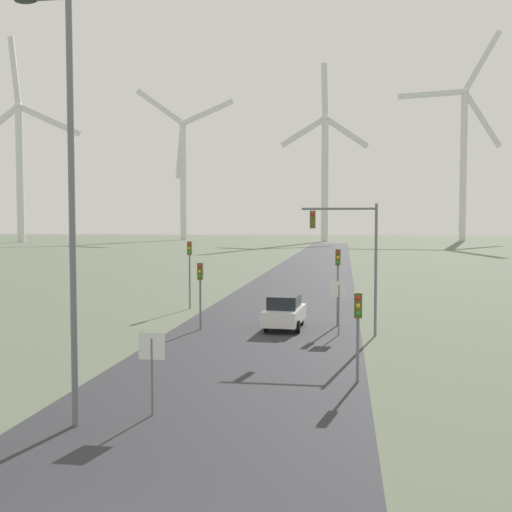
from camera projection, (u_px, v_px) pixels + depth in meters
The scene contains 14 objects.
road_surface at pixel (301, 283), 57.07m from camera, with size 10.00×240.00×0.01m.
streetlamp at pixel (71, 166), 16.43m from camera, with size 3.16×0.32×11.91m.
stop_sign_near at pixel (152, 358), 17.64m from camera, with size 0.81×0.07×2.48m.
stop_sign_far at pixel (339, 297), 30.48m from camera, with size 0.81×0.07×2.76m.
traffic_light_post_near_left at pixel (200, 281), 32.03m from camera, with size 0.28×0.34×3.60m.
traffic_light_post_near_right at pixel (358, 317), 21.31m from camera, with size 0.28×0.33×3.23m.
traffic_light_post_mid_left at pixel (190, 260), 39.82m from camera, with size 0.28×0.34×4.51m.
traffic_light_post_mid_right at pixel (338, 270), 33.21m from camera, with size 0.28×0.34×4.28m.
traffic_light_mast_overhead at pixel (352, 244), 30.24m from camera, with size 3.82×0.35×6.70m.
car_approaching at pixel (284, 312), 32.40m from camera, with size 2.10×4.22×1.83m.
wind_turbine_far_left at pixel (20, 157), 183.21m from camera, with size 37.23×2.60×62.63m.
wind_turbine_left at pixel (183, 167), 211.49m from camera, with size 33.52×8.03×52.99m.
wind_turbine_center at pixel (325, 165), 189.49m from camera, with size 27.44×14.77×56.27m.
wind_turbine_right at pixel (464, 149), 199.43m from camera, with size 33.32×5.09×68.90m.
Camera 1 is at (4.13, -8.86, 5.68)m, focal length 42.00 mm.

